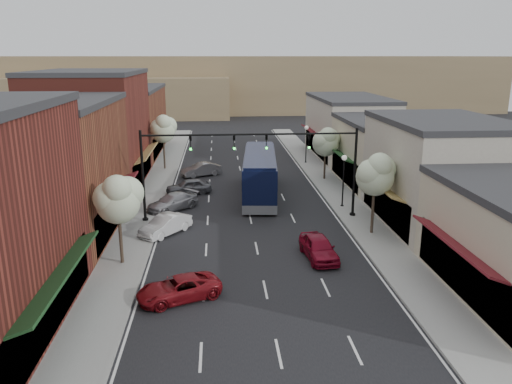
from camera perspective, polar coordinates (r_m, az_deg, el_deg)
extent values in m
plane|color=black|center=(31.08, 0.36, -7.81)|extent=(160.00, 160.00, 0.00)
cube|color=gray|center=(48.89, -11.33, 0.66)|extent=(2.80, 73.00, 0.15)
cube|color=gray|center=(49.71, 8.27, 1.05)|extent=(2.80, 73.00, 0.15)
cube|color=gray|center=(48.74, -9.70, 0.70)|extent=(0.25, 73.00, 0.17)
cube|color=gray|center=(49.42, 6.68, 1.02)|extent=(0.25, 73.00, 0.17)
cube|color=black|center=(24.32, -22.89, -11.87)|extent=(0.60, 11.90, 2.60)
cube|color=#183D1B|center=(23.46, -21.40, -8.68)|extent=(1.07, 9.80, 0.49)
cube|color=brown|center=(37.28, -22.95, 2.16)|extent=(9.00, 14.00, 9.00)
cube|color=#2D2D30|center=(36.60, -23.72, 9.34)|extent=(9.20, 14.10, 0.40)
cube|color=black|center=(36.89, -16.28, -2.03)|extent=(0.60, 11.90, 2.60)
cube|color=#5C151B|center=(36.33, -15.23, 0.25)|extent=(1.07, 9.80, 0.49)
cube|color=maroon|center=(50.40, -18.16, 6.64)|extent=(9.00, 14.00, 10.50)
cube|color=#2D2D30|center=(49.94, -18.69, 12.83)|extent=(9.20, 14.10, 0.40)
cube|color=black|center=(50.22, -13.15, 2.74)|extent=(0.60, 11.90, 2.60)
cube|color=#9C8347|center=(49.81, -12.35, 4.44)|extent=(1.07, 9.80, 0.49)
cube|color=brown|center=(66.08, -14.90, 7.70)|extent=(9.00, 18.00, 8.00)
cube|color=#2D2D30|center=(65.69, -15.15, 11.33)|extent=(9.20, 18.10, 0.40)
cube|color=black|center=(65.80, -11.14, 5.78)|extent=(0.60, 15.30, 2.60)
cube|color=#183D1B|center=(65.48, -10.51, 7.10)|extent=(1.07, 12.60, 0.49)
cube|color=black|center=(27.83, 22.93, -8.40)|extent=(0.60, 10.20, 2.60)
cube|color=#5C151B|center=(26.93, 21.74, -5.61)|extent=(1.07, 8.40, 0.49)
cube|color=#B1AA98|center=(39.02, 20.24, 1.85)|extent=(8.00, 12.00, 7.50)
cube|color=#2D2D30|center=(38.35, 20.78, 7.59)|extent=(8.20, 12.10, 0.40)
cube|color=black|center=(38.18, 14.88, -1.34)|extent=(0.60, 10.20, 2.60)
cube|color=#9C8347|center=(37.53, 13.88, 0.82)|extent=(1.07, 8.40, 0.49)
cube|color=#B5AA90|center=(50.07, 14.58, 4.24)|extent=(8.00, 12.00, 6.00)
cube|color=#2D2D30|center=(49.58, 14.83, 7.87)|extent=(8.20, 12.10, 0.40)
cube|color=black|center=(49.28, 10.39, 2.65)|extent=(0.60, 10.20, 2.60)
cube|color=#183D1B|center=(48.78, 9.56, 4.36)|extent=(1.07, 8.40, 0.49)
cube|color=#B1AA98|center=(63.21, 10.56, 7.17)|extent=(8.00, 16.00, 7.00)
cube|color=#2D2D30|center=(62.80, 10.72, 10.51)|extent=(8.20, 16.10, 0.40)
cube|color=black|center=(62.66, 7.18, 5.48)|extent=(0.60, 13.60, 2.60)
cube|color=#5C151B|center=(62.27, 6.50, 6.84)|extent=(1.07, 11.20, 0.49)
cube|color=#7A6647|center=(118.66, -3.33, 12.34)|extent=(120.00, 30.00, 12.00)
cube|color=#7A6647|center=(109.16, -16.64, 10.42)|extent=(50.00, 20.00, 8.00)
cylinder|color=black|center=(39.80, 10.95, -2.60)|extent=(0.44, 0.44, 0.30)
cylinder|color=black|center=(38.92, 11.20, 2.10)|extent=(0.20, 0.20, 7.00)
cylinder|color=black|center=(37.45, 5.50, 6.64)|extent=(8.00, 0.14, 0.14)
imported|color=black|center=(37.62, 6.08, 5.74)|extent=(0.18, 0.46, 1.10)
sphere|color=#19E533|center=(37.58, 6.10, 5.08)|extent=(0.18, 0.18, 0.18)
imported|color=black|center=(37.18, 1.20, 5.71)|extent=(0.18, 0.46, 1.10)
sphere|color=#19E533|center=(37.13, 1.21, 5.04)|extent=(0.18, 0.18, 0.18)
cylinder|color=black|center=(38.83, -12.51, -3.14)|extent=(0.44, 0.44, 0.30)
cylinder|color=black|center=(37.92, -12.80, 1.66)|extent=(0.20, 0.20, 7.00)
cylinder|color=black|center=(36.94, -6.90, 6.48)|extent=(8.00, 0.14, 0.14)
imported|color=black|center=(37.06, -7.49, 5.55)|extent=(0.18, 0.46, 1.10)
sphere|color=#19E533|center=(37.01, -7.48, 4.88)|extent=(0.18, 0.18, 0.18)
imported|color=black|center=(37.02, -2.52, 5.66)|extent=(0.18, 0.46, 1.10)
sphere|color=#19E533|center=(36.98, -2.50, 4.98)|extent=(0.18, 0.18, 0.18)
cylinder|color=#47382B|center=(35.73, 13.21, -1.94)|extent=(0.20, 0.20, 3.71)
sphere|color=beige|center=(35.12, 13.44, 1.68)|extent=(2.60, 2.60, 2.60)
sphere|color=beige|center=(35.45, 14.11, 2.53)|extent=(2.00, 2.00, 2.00)
sphere|color=beige|center=(34.65, 12.99, 2.11)|extent=(1.90, 1.90, 1.90)
sphere|color=beige|center=(34.49, 13.94, 2.98)|extent=(1.70, 1.70, 1.70)
cylinder|color=#47382B|center=(50.75, 7.86, 3.20)|extent=(0.20, 0.20, 3.33)
sphere|color=beige|center=(50.36, 7.95, 5.52)|extent=(2.60, 2.60, 2.60)
sphere|color=beige|center=(50.69, 8.45, 6.04)|extent=(2.00, 2.00, 2.00)
sphere|color=beige|center=(49.93, 7.58, 5.81)|extent=(1.90, 1.90, 1.90)
sphere|color=beige|center=(49.76, 8.22, 6.36)|extent=(1.70, 1.70, 1.70)
cylinder|color=#47382B|center=(30.91, -15.22, -5.01)|extent=(0.20, 0.20, 3.52)
sphere|color=beige|center=(30.23, -15.51, -1.09)|extent=(2.60, 2.60, 2.60)
sphere|color=beige|center=(30.31, -14.53, -0.12)|extent=(2.00, 2.00, 2.00)
sphere|color=beige|center=(29.94, -16.41, -0.66)|extent=(1.90, 1.90, 1.90)
sphere|color=beige|center=(29.51, -15.61, 0.27)|extent=(1.70, 1.70, 1.70)
cylinder|color=#47382B|center=(55.75, -10.45, 4.45)|extent=(0.20, 0.20, 3.84)
sphere|color=beige|center=(55.36, -10.57, 6.89)|extent=(2.60, 2.60, 2.60)
sphere|color=beige|center=(55.54, -10.05, 7.44)|extent=(2.00, 2.00, 2.00)
sphere|color=beige|center=(55.06, -11.04, 7.20)|extent=(1.90, 1.90, 1.90)
sphere|color=beige|center=(54.73, -10.57, 7.81)|extent=(1.70, 1.70, 1.70)
cylinder|color=black|center=(42.07, 9.81, -1.63)|extent=(0.28, 0.28, 0.20)
cylinder|color=black|center=(41.56, 9.92, 0.88)|extent=(0.12, 0.12, 4.00)
sphere|color=white|center=(41.07, 10.07, 3.88)|extent=(0.44, 0.44, 0.44)
cylinder|color=black|center=(58.65, 5.70, 3.35)|extent=(0.28, 0.28, 0.20)
cylinder|color=black|center=(58.29, 5.75, 5.18)|extent=(0.12, 0.12, 4.00)
sphere|color=white|center=(57.94, 5.81, 7.34)|extent=(0.44, 0.44, 0.44)
cube|color=black|center=(44.52, 0.43, 2.17)|extent=(3.81, 12.86, 3.25)
cube|color=#595B60|center=(44.88, 0.43, 0.32)|extent=(3.84, 12.88, 0.74)
cube|color=black|center=(44.42, 0.43, 2.75)|extent=(3.79, 11.86, 1.16)
cube|color=black|center=(44.17, 0.43, 4.29)|extent=(3.55, 12.34, 0.26)
cube|color=black|center=(38.25, 0.42, 1.00)|extent=(2.20, 0.27, 1.27)
cylinder|color=black|center=(40.64, -1.34, -1.35)|extent=(0.43, 1.12, 1.10)
cylinder|color=black|center=(40.64, 2.18, -1.35)|extent=(0.43, 1.12, 1.10)
cylinder|color=black|center=(48.79, -1.03, 1.51)|extent=(0.43, 1.12, 1.10)
cylinder|color=black|center=(48.79, 1.89, 1.50)|extent=(0.43, 1.12, 1.10)
cylinder|color=black|center=(47.36, -1.08, 1.08)|extent=(0.43, 1.12, 1.10)
cylinder|color=black|center=(47.36, 1.94, 1.08)|extent=(0.43, 1.12, 1.10)
imported|color=maroon|center=(31.35, 7.17, -6.30)|extent=(2.15, 4.41, 1.45)
imported|color=maroon|center=(26.52, -8.83, -10.85)|extent=(4.79, 3.53, 1.21)
imported|color=silver|center=(35.77, -10.31, -3.72)|extent=(3.70, 4.20, 1.38)
imported|color=#9B9BA0|center=(41.19, -9.54, -1.15)|extent=(4.61, 4.59, 1.34)
imported|color=#5C5D63|center=(45.78, -7.70, 0.63)|extent=(4.36, 2.54, 1.40)
imported|color=gray|center=(52.47, -6.29, 2.57)|extent=(4.40, 3.15, 1.38)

